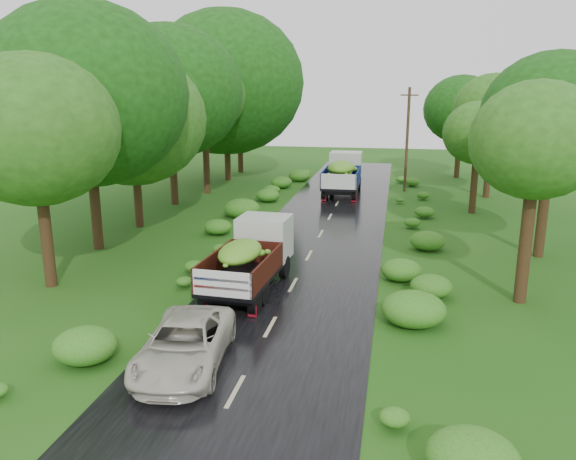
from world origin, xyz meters
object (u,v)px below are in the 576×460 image
(truck_far, at_px, (343,172))
(utility_pole, at_px, (407,139))
(car, at_px, (185,344))
(truck_near, at_px, (251,254))

(truck_far, height_order, utility_pole, utility_pole)
(car, bearing_deg, utility_pole, 71.48)
(truck_far, distance_m, car, 26.62)
(truck_far, bearing_deg, car, -93.96)
(car, xyz_separation_m, utility_pole, (6.10, 28.56, 3.18))
(car, distance_m, utility_pole, 29.37)
(truck_far, bearing_deg, utility_pole, 24.53)
(truck_far, distance_m, utility_pole, 5.31)
(utility_pole, bearing_deg, truck_near, -84.64)
(utility_pole, bearing_deg, car, -81.95)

